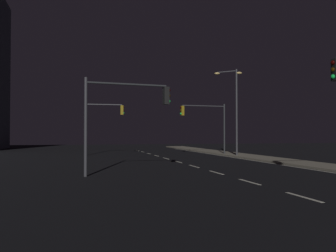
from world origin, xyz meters
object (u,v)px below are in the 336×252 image
(traffic_light_far_right, at_px, (205,118))
(street_lamp_corner, at_px, (237,106))
(traffic_light_overhead_east, at_px, (102,118))
(traffic_light_near_left, at_px, (126,107))
(street_lamp_mid_block, at_px, (233,104))

(traffic_light_far_right, xyz_separation_m, street_lamp_corner, (2.79, -1.62, 1.13))
(traffic_light_overhead_east, bearing_deg, street_lamp_corner, -15.80)
(traffic_light_near_left, height_order, traffic_light_far_right, traffic_light_far_right)
(traffic_light_near_left, height_order, street_lamp_mid_block, street_lamp_mid_block)
(traffic_light_near_left, relative_size, traffic_light_far_right, 0.98)
(traffic_light_near_left, distance_m, traffic_light_far_right, 18.61)
(traffic_light_near_left, distance_m, street_lamp_mid_block, 17.91)
(street_lamp_mid_block, bearing_deg, street_lamp_corner, 46.88)
(traffic_light_far_right, height_order, traffic_light_overhead_east, traffic_light_overhead_east)
(traffic_light_far_right, distance_m, street_lamp_mid_block, 3.40)
(street_lamp_corner, bearing_deg, traffic_light_overhead_east, 164.20)
(traffic_light_overhead_east, height_order, street_lamp_mid_block, street_lamp_mid_block)
(traffic_light_overhead_east, xyz_separation_m, street_lamp_corner, (12.85, -3.64, 1.15))
(traffic_light_overhead_east, distance_m, street_lamp_corner, 13.40)
(traffic_light_far_right, relative_size, street_lamp_corner, 0.63)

